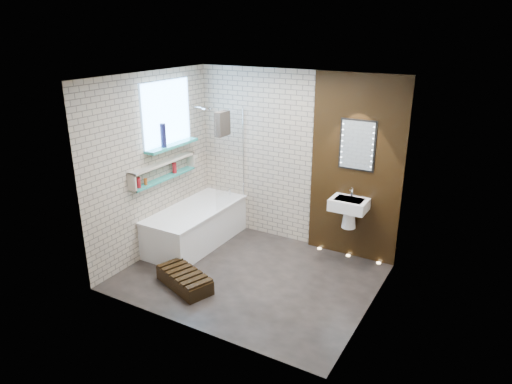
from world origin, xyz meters
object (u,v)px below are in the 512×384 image
Objects in this scene: bathtub at (196,225)px; bath_screen at (230,159)px; led_mirror at (357,145)px; walnut_step at (184,280)px; washbasin at (349,208)px.

bathtub is 1.14m from bath_screen.
bath_screen is at bearing -169.34° from led_mirror.
bathtub is at bearing 119.59° from walnut_step.
bathtub is 2.49× the size of led_mirror.
washbasin is 2.42m from walnut_step.
bath_screen is 1.89m from washbasin.
bath_screen is at bearing 99.94° from walnut_step.
bath_screen is 2.00× the size of led_mirror.
washbasin reaches higher than bathtub.
led_mirror reaches higher than bathtub.
washbasin is at bearing 5.78° from bath_screen.
led_mirror reaches higher than walnut_step.
walnut_step is (-1.55, -1.88, -1.56)m from led_mirror.
walnut_step is (0.62, -1.10, -0.20)m from bathtub.
bath_screen is 1.96m from walnut_step.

